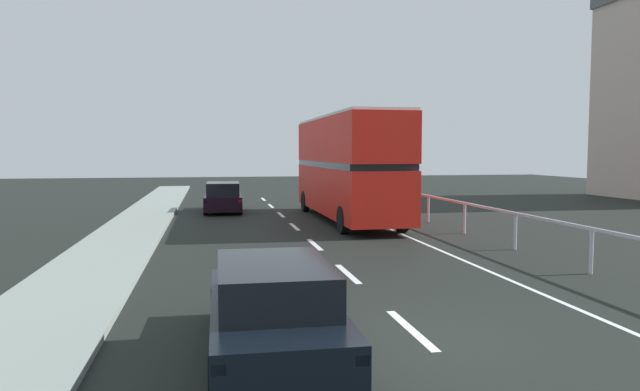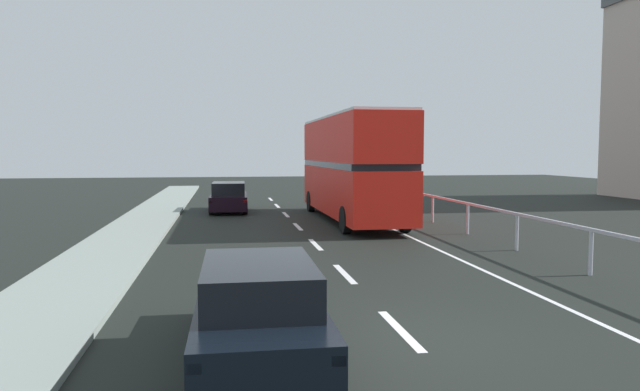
{
  "view_description": "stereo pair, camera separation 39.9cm",
  "coord_description": "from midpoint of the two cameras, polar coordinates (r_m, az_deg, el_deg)",
  "views": [
    {
      "loc": [
        -3.22,
        -8.44,
        2.92
      ],
      "look_at": [
        -0.03,
        8.24,
        1.64
      ],
      "focal_mm": 32.4,
      "sensor_mm": 36.0,
      "label": 1
    },
    {
      "loc": [
        -2.83,
        -8.51,
        2.92
      ],
      "look_at": [
        -0.03,
        8.24,
        1.64
      ],
      "focal_mm": 32.4,
      "sensor_mm": 36.0,
      "label": 2
    }
  ],
  "objects": [
    {
      "name": "ground_plane",
      "position": [
        9.48,
        9.95,
        -14.01
      ],
      "size": [
        75.83,
        120.0,
        0.1
      ],
      "primitive_type": "cube",
      "color": "black"
    },
    {
      "name": "lane_paint_markings",
      "position": [
        17.74,
        7.54,
        -5.18
      ],
      "size": [
        3.61,
        46.0,
        0.01
      ],
      "color": "silver",
      "rests_on": "ground"
    },
    {
      "name": "bridge_side_railing",
      "position": [
        19.65,
        17.03,
        -1.74
      ],
      "size": [
        0.1,
        42.0,
        1.13
      ],
      "color": "#B4B3C0",
      "rests_on": "ground"
    },
    {
      "name": "double_decker_bus_red",
      "position": [
        24.49,
        3.59,
        2.99
      ],
      "size": [
        2.56,
        10.92,
        4.41
      ],
      "rotation": [
        0.0,
        0.0,
        0.01
      ],
      "color": "red",
      "rests_on": "ground"
    },
    {
      "name": "hatchback_car_near",
      "position": [
        8.44,
        -4.74,
        -11.2
      ],
      "size": [
        1.82,
        4.49,
        1.39
      ],
      "rotation": [
        0.0,
        0.0,
        -0.01
      ],
      "color": "black",
      "rests_on": "ground"
    },
    {
      "name": "sedan_car_ahead",
      "position": [
        28.58,
        -8.6,
        -0.2
      ],
      "size": [
        1.89,
        4.39,
        1.45
      ],
      "rotation": [
        0.0,
        0.0,
        -0.03
      ],
      "color": "black",
      "rests_on": "ground"
    }
  ]
}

